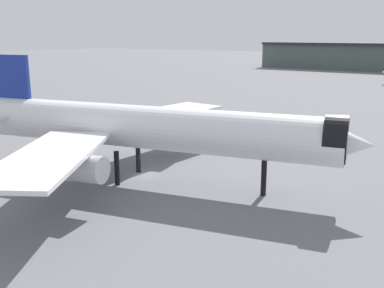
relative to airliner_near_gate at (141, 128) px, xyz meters
The scene contains 4 objects.
ground 7.48m from the airliner_near_gate, 126.01° to the left, with size 900.00×900.00×0.00m, color slate.
airliner_near_gate is the anchor object (origin of this frame).
baggage_tug_wing 35.02m from the airliner_near_gate, 58.83° to the left, with size 3.00×3.58×1.85m.
traffic_cone_near_nose 32.19m from the airliner_near_gate, 71.17° to the left, with size 0.63×0.63×0.79m, color #F2600C.
Camera 1 is at (38.06, -45.73, 18.93)m, focal length 41.65 mm.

